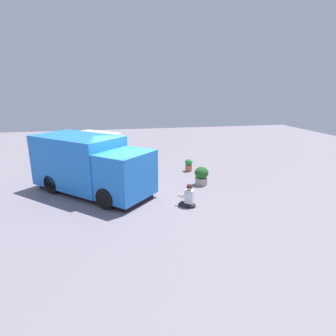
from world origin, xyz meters
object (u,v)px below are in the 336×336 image
food_truck (90,166)px  planter_flowering_near (201,176)px  person_customer (188,198)px  planter_flowering_far (189,165)px

food_truck → planter_flowering_near: size_ratio=6.21×
person_customer → planter_flowering_near: size_ratio=1.06×
person_customer → planter_flowering_far: 4.70m
food_truck → planter_flowering_near: food_truck is taller
food_truck → planter_flowering_far: (-4.92, -2.23, -0.80)m
food_truck → person_customer: food_truck is taller
person_customer → planter_flowering_far: (-1.27, -4.52, -0.00)m
food_truck → person_customer: size_ratio=5.87×
person_customer → food_truck: bearing=-32.1°
food_truck → person_customer: 4.38m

